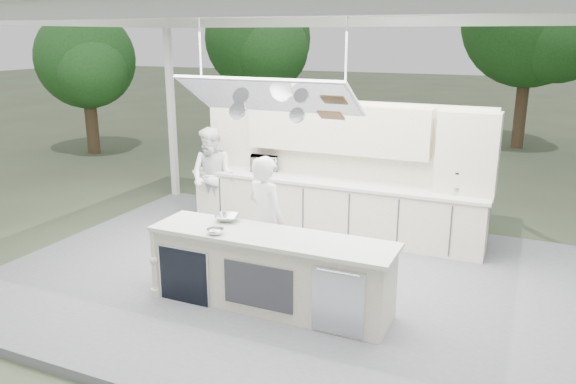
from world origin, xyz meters
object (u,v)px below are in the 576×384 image
at_px(head_chef, 266,220).
at_px(sous_chef, 213,177).
at_px(demo_island, 269,271).
at_px(back_counter, 332,207).

distance_m(head_chef, sous_chef, 2.66).
bearing_deg(sous_chef, head_chef, -42.06).
bearing_deg(demo_island, sous_chef, 133.03).
height_order(demo_island, sous_chef, sous_chef).
bearing_deg(demo_island, back_counter, 93.63).
xyz_separation_m(demo_island, sous_chef, (-2.30, 2.46, 0.40)).
xyz_separation_m(back_counter, head_chef, (-0.18, -2.17, 0.41)).
height_order(demo_island, head_chef, head_chef).
xyz_separation_m(head_chef, sous_chef, (-1.94, 1.82, -0.02)).
bearing_deg(demo_island, head_chef, 118.98).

